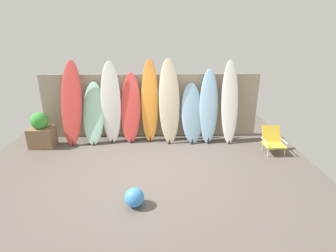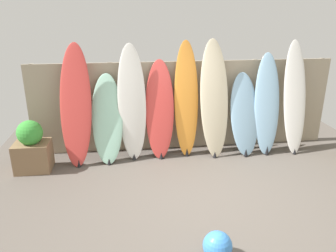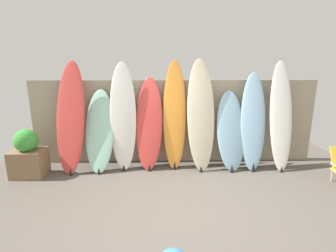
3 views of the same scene
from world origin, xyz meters
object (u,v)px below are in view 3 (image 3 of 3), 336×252
(surfboard_red_0, at_px, (71,118))
(surfboard_orange_4, at_px, (174,116))
(surfboard_white_2, at_px, (123,117))
(surfboard_cream_5, at_px, (201,116))
(surfboard_skyblue_6, at_px, (231,131))
(surfboard_white_8, at_px, (281,116))
(surfboard_skyblue_7, at_px, (253,122))
(planter_box, at_px, (28,155))
(surfboard_seafoam_1, at_px, (100,131))
(surfboard_red_3, at_px, (149,124))

(surfboard_red_0, xyz_separation_m, surfboard_orange_4, (2.06, 0.15, -0.00))
(surfboard_white_2, relative_size, surfboard_cream_5, 0.97)
(surfboard_skyblue_6, xyz_separation_m, surfboard_white_8, (1.01, 0.02, 0.30))
(surfboard_white_8, bearing_deg, surfboard_skyblue_7, -179.46)
(surfboard_red_0, distance_m, planter_box, 1.06)
(surfboard_seafoam_1, bearing_deg, planter_box, -167.26)
(surfboard_orange_4, distance_m, surfboard_skyblue_7, 1.60)
(surfboard_red_3, relative_size, surfboard_skyblue_6, 1.17)
(surfboard_skyblue_6, height_order, planter_box, surfboard_skyblue_6)
(surfboard_white_2, bearing_deg, surfboard_seafoam_1, -172.03)
(surfboard_red_0, height_order, surfboard_white_2, surfboard_red_0)
(surfboard_red_3, height_order, surfboard_cream_5, surfboard_cream_5)
(surfboard_white_8, bearing_deg, surfboard_skyblue_6, -178.97)
(surfboard_skyblue_7, bearing_deg, surfboard_red_0, -179.46)
(surfboard_red_3, xyz_separation_m, surfboard_skyblue_6, (1.67, -0.09, -0.13))
(surfboard_orange_4, distance_m, surfboard_white_8, 2.16)
(surfboard_skyblue_7, bearing_deg, surfboard_red_3, 178.02)
(surfboard_red_0, bearing_deg, surfboard_skyblue_6, 0.38)
(surfboard_skyblue_6, relative_size, surfboard_skyblue_7, 0.81)
(surfboard_red_0, xyz_separation_m, surfboard_skyblue_7, (3.66, 0.03, -0.12))
(surfboard_white_2, distance_m, surfboard_skyblue_6, 2.21)
(surfboard_seafoam_1, height_order, surfboard_cream_5, surfboard_cream_5)
(surfboard_cream_5, xyz_separation_m, planter_box, (-3.38, -0.31, -0.69))
(surfboard_red_0, bearing_deg, surfboard_red_3, 3.98)
(surfboard_white_2, bearing_deg, surfboard_skyblue_7, -1.48)
(surfboard_red_3, bearing_deg, surfboard_white_2, -179.50)
(surfboard_skyblue_6, bearing_deg, surfboard_orange_4, 173.72)
(surfboard_red_3, relative_size, surfboard_orange_4, 0.84)
(surfboard_seafoam_1, height_order, surfboard_skyblue_7, surfboard_skyblue_7)
(surfboard_seafoam_1, relative_size, surfboard_orange_4, 0.74)
(surfboard_skyblue_6, bearing_deg, surfboard_red_0, -179.62)
(surfboard_orange_4, xyz_separation_m, surfboard_white_8, (2.16, -0.11, 0.00))
(surfboard_red_0, bearing_deg, surfboard_seafoam_1, 3.83)
(surfboard_white_8, bearing_deg, surfboard_cream_5, 179.76)
(surfboard_orange_4, bearing_deg, surfboard_skyblue_7, -4.07)
(surfboard_red_0, relative_size, surfboard_skyblue_6, 1.38)
(surfboard_orange_4, xyz_separation_m, surfboard_cream_5, (0.53, -0.10, 0.03))
(surfboard_red_0, bearing_deg, planter_box, -161.42)
(surfboard_skyblue_7, distance_m, planter_box, 4.49)
(surfboard_orange_4, bearing_deg, surfboard_skyblue_6, -6.28)
(surfboard_red_3, bearing_deg, surfboard_cream_5, -3.32)
(surfboard_white_2, relative_size, surfboard_skyblue_7, 1.10)
(surfboard_red_3, relative_size, surfboard_skyblue_7, 0.95)
(surfboard_red_3, bearing_deg, surfboard_red_0, -176.02)
(surfboard_seafoam_1, xyz_separation_m, surfboard_skyblue_7, (3.11, -0.00, 0.17))
(surfboard_white_2, height_order, planter_box, surfboard_white_2)
(surfboard_red_0, distance_m, surfboard_skyblue_7, 3.66)
(surfboard_red_0, height_order, surfboard_skyblue_7, surfboard_red_0)
(surfboard_seafoam_1, bearing_deg, surfboard_red_3, 4.06)
(surfboard_seafoam_1, height_order, surfboard_orange_4, surfboard_orange_4)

